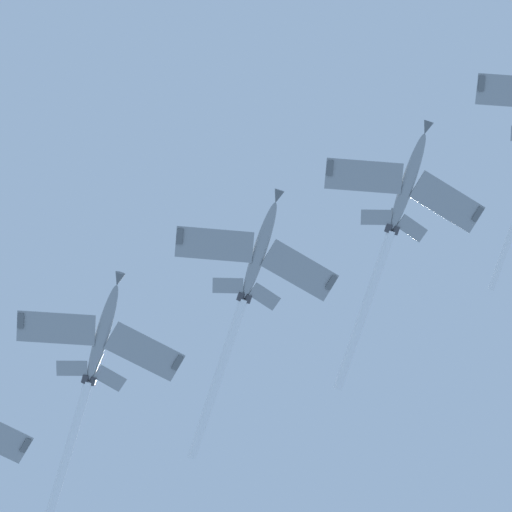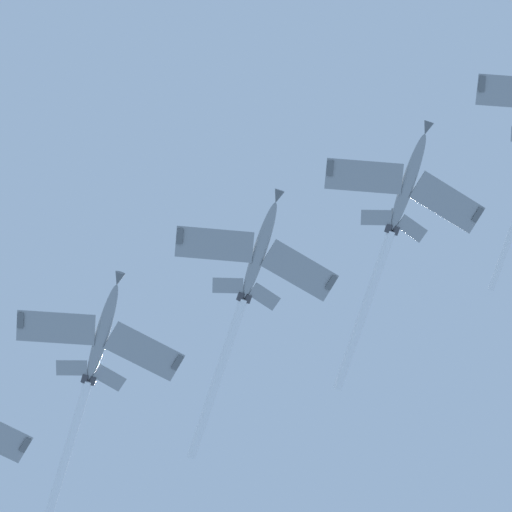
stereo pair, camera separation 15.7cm
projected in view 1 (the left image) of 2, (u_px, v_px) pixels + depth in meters
The scene contains 3 objects.
jet_second at pixel (393, 227), 124.84m from camera, with size 32.23×20.11×12.27m.
jet_third at pixel (245, 295), 124.14m from camera, with size 31.96×20.08×13.12m.
jet_fourth at pixel (89, 380), 123.73m from camera, with size 33.73×20.12×13.08m.
Camera 1 is at (37.60, -34.59, 1.72)m, focal length 74.22 mm.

